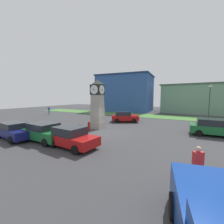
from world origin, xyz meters
name	(u,v)px	position (x,y,z in m)	size (l,w,h in m)	color
ground_plane	(107,133)	(0.00, 0.00, 0.00)	(83.94, 83.94, 0.00)	#38383A
clock_tower	(97,105)	(-2.20, 1.39, 2.81)	(1.61, 1.71, 5.69)	#9C978D
bollard_near_tower	(89,126)	(-2.10, -0.41, 0.53)	(0.29, 0.29, 1.05)	maroon
bollard_mid_row	(80,129)	(-2.07, -1.94, 0.50)	(0.27, 0.27, 0.99)	brown
car_navy_sedan	(14,130)	(-6.08, -6.01, 0.76)	(4.55, 2.22, 1.47)	navy
car_near_tower	(45,132)	(-3.15, -5.06, 0.78)	(4.23, 2.27, 1.52)	#19602D
car_by_building	(72,137)	(-0.01, -5.16, 0.77)	(4.04, 2.18, 1.53)	#A51111
car_silver_hatch	(212,127)	(9.43, 3.93, 0.81)	(4.08, 2.26, 1.61)	#19602D
car_end_of_row	(125,117)	(-1.18, 6.96, 0.78)	(4.34, 3.46, 1.53)	#A51111
pedestrian_near_bench	(198,163)	(8.12, -6.16, 0.99)	(0.46, 0.44, 1.72)	#264CA5
pedestrian_crossing_lot	(49,110)	(-19.13, 7.82, 0.98)	(0.42, 0.27, 1.70)	#338C4C
street_lamp_near_road	(210,99)	(9.99, 17.43, 3.29)	(0.50, 0.24, 5.62)	#333338
warehouse_blue_far	(126,93)	(-8.25, 23.18, 4.59)	(14.20, 11.58, 9.16)	#2D5193
storefront_low_left	(212,99)	(10.87, 25.01, 3.24)	(20.51, 9.54, 6.46)	gray
grass_verge_far	(137,115)	(-2.26, 15.39, 0.02)	(50.36, 5.77, 0.04)	#477A38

